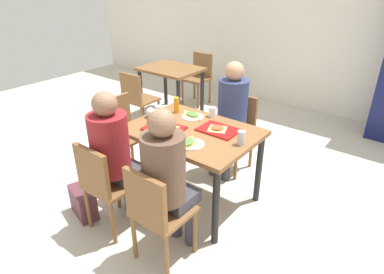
% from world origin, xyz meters
% --- Properties ---
extents(ground_plane, '(10.00, 10.00, 0.02)m').
position_xyz_m(ground_plane, '(0.00, 0.00, -0.01)').
color(ground_plane, beige).
extents(back_wall, '(10.00, 0.10, 2.80)m').
position_xyz_m(back_wall, '(0.00, 3.20, 1.40)').
color(back_wall, silver).
rests_on(back_wall, ground_plane).
extents(main_table, '(1.18, 0.86, 0.77)m').
position_xyz_m(main_table, '(0.00, 0.00, 0.67)').
color(main_table, brown).
rests_on(main_table, ground_plane).
extents(chair_near_left, '(0.40, 0.40, 0.86)m').
position_xyz_m(chair_near_left, '(-0.30, -0.81, 0.50)').
color(chair_near_left, brown).
rests_on(chair_near_left, ground_plane).
extents(chair_near_right, '(0.40, 0.40, 0.86)m').
position_xyz_m(chair_near_right, '(0.30, -0.81, 0.50)').
color(chair_near_right, brown).
rests_on(chair_near_right, ground_plane).
extents(chair_far_side, '(0.40, 0.40, 0.86)m').
position_xyz_m(chair_far_side, '(0.00, 0.81, 0.50)').
color(chair_far_side, brown).
rests_on(chair_far_side, ground_plane).
extents(chair_left_end, '(0.40, 0.40, 0.86)m').
position_xyz_m(chair_left_end, '(-0.98, 0.00, 0.50)').
color(chair_left_end, brown).
rests_on(chair_left_end, ground_plane).
extents(person_in_red, '(0.32, 0.42, 1.27)m').
position_xyz_m(person_in_red, '(-0.30, -0.67, 0.75)').
color(person_in_red, '#383842').
rests_on(person_in_red, ground_plane).
extents(person_in_brown_jacket, '(0.32, 0.42, 1.27)m').
position_xyz_m(person_in_brown_jacket, '(0.30, -0.67, 0.75)').
color(person_in_brown_jacket, '#383842').
rests_on(person_in_brown_jacket, ground_plane).
extents(person_far_side, '(0.32, 0.42, 1.27)m').
position_xyz_m(person_far_side, '(-0.00, 0.67, 0.75)').
color(person_far_side, '#383842').
rests_on(person_far_side, ground_plane).
extents(tray_red_near, '(0.39, 0.30, 0.02)m').
position_xyz_m(tray_red_near, '(-0.21, -0.15, 0.78)').
color(tray_red_near, '#B21414').
rests_on(tray_red_near, main_table).
extents(tray_red_far, '(0.36, 0.26, 0.02)m').
position_xyz_m(tray_red_far, '(0.21, 0.13, 0.78)').
color(tray_red_far, '#B21414').
rests_on(tray_red_far, main_table).
extents(paper_plate_center, '(0.22, 0.22, 0.01)m').
position_xyz_m(paper_plate_center, '(-0.18, 0.24, 0.78)').
color(paper_plate_center, white).
rests_on(paper_plate_center, main_table).
extents(paper_plate_near_edge, '(0.22, 0.22, 0.01)m').
position_xyz_m(paper_plate_near_edge, '(0.18, -0.24, 0.78)').
color(paper_plate_near_edge, white).
rests_on(paper_plate_near_edge, main_table).
extents(pizza_slice_a, '(0.21, 0.22, 0.02)m').
position_xyz_m(pizza_slice_a, '(-0.18, -0.14, 0.80)').
color(pizza_slice_a, tan).
rests_on(pizza_slice_a, tray_red_near).
extents(pizza_slice_b, '(0.21, 0.21, 0.02)m').
position_xyz_m(pizza_slice_b, '(0.19, 0.13, 0.80)').
color(pizza_slice_b, '#DBAD60').
rests_on(pizza_slice_b, tray_red_far).
extents(pizza_slice_c, '(0.26, 0.21, 0.02)m').
position_xyz_m(pizza_slice_c, '(-0.19, 0.25, 0.79)').
color(pizza_slice_c, '#DBAD60').
rests_on(pizza_slice_c, paper_plate_center).
extents(pizza_slice_d, '(0.20, 0.25, 0.02)m').
position_xyz_m(pizza_slice_d, '(0.15, -0.25, 0.79)').
color(pizza_slice_d, '#C68C47').
rests_on(pizza_slice_d, paper_plate_near_edge).
extents(plastic_cup_a, '(0.07, 0.07, 0.10)m').
position_xyz_m(plastic_cup_a, '(-0.03, 0.37, 0.82)').
color(plastic_cup_a, white).
rests_on(plastic_cup_a, main_table).
extents(plastic_cup_b, '(0.07, 0.07, 0.10)m').
position_xyz_m(plastic_cup_b, '(0.03, -0.37, 0.82)').
color(plastic_cup_b, white).
rests_on(plastic_cup_b, main_table).
extents(plastic_cup_c, '(0.07, 0.07, 0.10)m').
position_xyz_m(plastic_cup_c, '(-0.47, 0.06, 0.82)').
color(plastic_cup_c, white).
rests_on(plastic_cup_c, main_table).
extents(soda_can, '(0.07, 0.07, 0.12)m').
position_xyz_m(soda_can, '(0.50, 0.02, 0.83)').
color(soda_can, '#B7BCC6').
rests_on(soda_can, main_table).
extents(condiment_bottle, '(0.06, 0.06, 0.16)m').
position_xyz_m(condiment_bottle, '(-0.39, 0.24, 0.85)').
color(condiment_bottle, orange).
rests_on(condiment_bottle, main_table).
extents(foil_bundle, '(0.10, 0.10, 0.10)m').
position_xyz_m(foil_bundle, '(-0.50, -0.02, 0.82)').
color(foil_bundle, silver).
rests_on(foil_bundle, main_table).
extents(handbag, '(0.35, 0.24, 0.28)m').
position_xyz_m(handbag, '(-0.65, -0.83, 0.14)').
color(handbag, '#592D38').
rests_on(handbag, ground_plane).
extents(background_table, '(0.90, 0.70, 0.77)m').
position_xyz_m(background_table, '(-1.62, 1.55, 0.64)').
color(background_table, brown).
rests_on(background_table, ground_plane).
extents(background_chair_near, '(0.40, 0.40, 0.86)m').
position_xyz_m(background_chair_near, '(-1.62, 0.82, 0.50)').
color(background_chair_near, brown).
rests_on(background_chair_near, ground_plane).
extents(background_chair_far, '(0.40, 0.40, 0.86)m').
position_xyz_m(background_chair_far, '(-1.62, 2.28, 0.50)').
color(background_chair_far, brown).
rests_on(background_chair_far, ground_plane).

